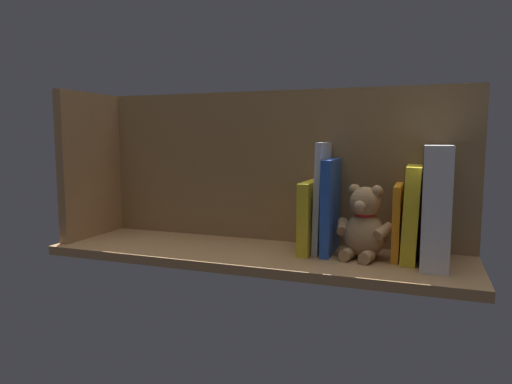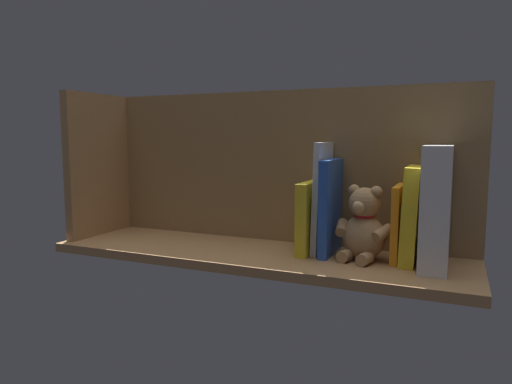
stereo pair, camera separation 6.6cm
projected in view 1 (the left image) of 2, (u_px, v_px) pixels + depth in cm
name	position (u px, v px, depth cm)	size (l,w,h in cm)	color
ground_plane	(256.00, 254.00, 112.88)	(101.69, 29.13, 2.20)	#A87A4C
shelf_back_panel	(272.00, 167.00, 121.92)	(101.69, 1.50, 39.55)	olive
shelf_side_divider	(91.00, 165.00, 127.21)	(2.40, 23.13, 39.55)	#A87A4C
dictionary_thick_white	(436.00, 205.00, 99.02)	(5.62, 18.38, 25.80)	white
book_0	(411.00, 213.00, 102.83)	(3.18, 14.67, 21.19)	yellow
book_1	(397.00, 221.00, 104.77)	(1.59, 13.23, 16.85)	orange
teddy_bear	(364.00, 226.00, 104.48)	(13.30, 12.30, 16.85)	tan
book_2	(331.00, 206.00, 109.09)	(2.14, 14.51, 22.34)	blue
book_3	(322.00, 197.00, 110.57)	(1.41, 12.57, 26.26)	silver
book_4	(310.00, 216.00, 110.97)	(2.69, 14.83, 16.95)	yellow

